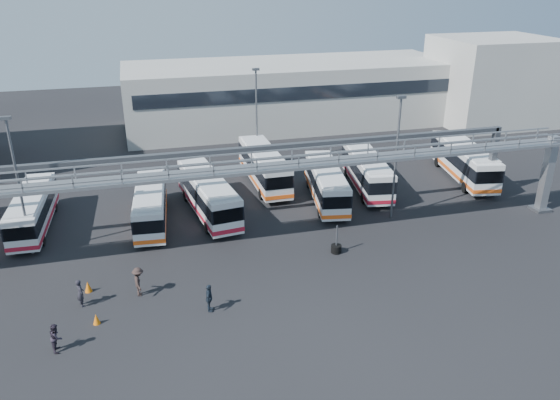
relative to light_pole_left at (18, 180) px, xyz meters
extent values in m
plane|color=black|center=(16.00, -8.00, -5.73)|extent=(140.00, 140.00, 0.00)
cube|color=gray|center=(41.00, -3.00, -2.43)|extent=(0.70, 0.70, 6.60)
cube|color=#4C4F54|center=(41.00, -3.00, -5.60)|extent=(1.40, 1.40, 0.25)
cube|color=gray|center=(16.00, -3.00, 0.37)|extent=(50.00, 1.80, 0.22)
cube|color=gray|center=(16.00, -3.85, 1.32)|extent=(50.00, 0.10, 0.10)
cube|color=gray|center=(16.00, -2.15, 1.32)|extent=(50.00, 0.10, 0.10)
cube|color=#4C4F54|center=(16.00, 1.00, 0.57)|extent=(45.00, 0.50, 0.35)
cube|color=#9E9E99|center=(28.00, 30.00, -1.73)|extent=(42.00, 14.00, 8.00)
cube|color=#B2B2AD|center=(54.00, 24.00, -0.23)|extent=(14.00, 12.00, 11.00)
cylinder|color=#4C4F54|center=(0.00, 0.00, -0.73)|extent=(0.18, 0.18, 10.00)
cube|color=#4C4F54|center=(0.00, 0.00, 4.37)|extent=(0.70, 0.35, 0.22)
cylinder|color=#4C4F54|center=(28.00, -1.00, -0.73)|extent=(0.18, 0.18, 10.00)
cube|color=#4C4F54|center=(28.00, -1.00, 4.37)|extent=(0.70, 0.35, 0.22)
cylinder|color=#4C4F54|center=(20.00, 14.00, -0.73)|extent=(0.18, 0.18, 10.00)
cube|color=#4C4F54|center=(20.00, 14.00, 4.37)|extent=(0.70, 0.35, 0.22)
cube|color=silver|center=(-0.31, 4.37, -4.07)|extent=(2.62, 10.07, 2.50)
cube|color=black|center=(-0.31, 4.37, -3.77)|extent=(2.68, 10.13, 1.00)
cube|color=#AF1529|center=(-0.31, 4.37, -4.96)|extent=(2.67, 10.12, 0.32)
cube|color=silver|center=(-0.31, 4.37, -2.75)|extent=(2.36, 9.06, 0.15)
cylinder|color=black|center=(-1.44, 1.21, -5.27)|extent=(0.30, 0.92, 0.91)
cylinder|color=black|center=(0.59, 1.14, -5.27)|extent=(0.30, 0.92, 0.91)
cylinder|color=black|center=(-1.21, 7.61, -5.27)|extent=(0.30, 0.92, 0.91)
cylinder|color=black|center=(0.82, 7.54, -5.27)|extent=(0.30, 0.92, 0.91)
cube|color=silver|center=(8.72, 3.09, -4.07)|extent=(3.06, 10.16, 2.50)
cube|color=black|center=(8.72, 3.09, -3.77)|extent=(3.13, 10.23, 1.00)
cube|color=#F15816|center=(8.72, 3.09, -4.95)|extent=(3.12, 10.21, 0.32)
cube|color=silver|center=(8.72, 3.09, -2.74)|extent=(2.76, 9.14, 0.15)
cylinder|color=black|center=(7.45, -0.02, -5.27)|extent=(0.34, 0.93, 0.91)
cylinder|color=black|center=(9.48, -0.18, -5.27)|extent=(0.34, 0.93, 0.91)
cylinder|color=black|center=(7.95, 6.37, -5.27)|extent=(0.34, 0.93, 0.91)
cylinder|color=black|center=(9.98, 6.21, -5.27)|extent=(0.34, 0.93, 0.91)
cube|color=silver|center=(13.44, 3.60, -3.91)|extent=(3.95, 11.20, 2.74)
cube|color=black|center=(13.44, 3.60, -3.59)|extent=(4.02, 11.26, 1.10)
cube|color=#AF1529|center=(13.44, 3.60, -4.88)|extent=(4.01, 11.25, 0.35)
cube|color=silver|center=(13.44, 3.60, -2.46)|extent=(3.56, 10.08, 0.16)
cylinder|color=black|center=(12.80, -0.03, -5.23)|extent=(0.43, 1.03, 1.00)
cylinder|color=black|center=(15.03, 0.27, -5.23)|extent=(0.43, 1.03, 1.00)
cylinder|color=black|center=(11.85, 6.92, -5.23)|extent=(0.43, 1.03, 1.00)
cylinder|color=black|center=(14.08, 7.22, -5.23)|extent=(0.43, 1.03, 1.00)
cube|color=silver|center=(19.56, 9.16, -3.87)|extent=(2.65, 11.22, 2.80)
cube|color=black|center=(19.56, 9.16, -3.54)|extent=(2.71, 11.28, 1.12)
cube|color=#F15816|center=(19.56, 9.16, -4.86)|extent=(2.70, 11.27, 0.36)
cube|color=silver|center=(19.56, 9.16, -2.39)|extent=(2.38, 10.09, 0.16)
cylinder|color=black|center=(18.44, 5.57, -5.22)|extent=(0.31, 1.02, 1.02)
cylinder|color=black|center=(20.75, 5.59, -5.22)|extent=(0.31, 1.02, 1.02)
cylinder|color=black|center=(18.38, 12.73, -5.22)|extent=(0.31, 1.02, 1.02)
cylinder|color=black|center=(20.68, 12.75, -5.22)|extent=(0.31, 1.02, 1.02)
cube|color=silver|center=(23.89, 3.71, -4.00)|extent=(4.09, 10.65, 2.60)
cube|color=black|center=(23.89, 3.71, -3.69)|extent=(4.16, 10.72, 1.04)
cube|color=#F15816|center=(23.89, 3.71, -4.92)|extent=(4.15, 10.71, 0.33)
cube|color=silver|center=(23.89, 3.71, -2.63)|extent=(3.68, 9.59, 0.15)
cylinder|color=black|center=(22.28, 0.61, -5.25)|extent=(0.44, 0.98, 0.95)
cylinder|color=black|center=(24.37, 0.25, -5.25)|extent=(0.44, 0.98, 0.95)
cylinder|color=black|center=(23.40, 7.17, -5.25)|extent=(0.44, 0.98, 0.95)
cylinder|color=black|center=(25.50, 6.81, -5.25)|extent=(0.44, 0.98, 0.95)
cube|color=silver|center=(28.56, 5.59, -3.96)|extent=(4.07, 10.89, 2.66)
cube|color=black|center=(28.56, 5.59, -3.65)|extent=(4.14, 10.96, 1.06)
cube|color=#AF1529|center=(28.56, 5.59, -4.91)|extent=(4.13, 10.94, 0.34)
cube|color=silver|center=(28.56, 5.59, -2.56)|extent=(3.66, 9.80, 0.15)
cylinder|color=black|center=(26.95, 2.40, -5.24)|extent=(0.44, 1.00, 0.97)
cylinder|color=black|center=(29.10, 2.05, -5.24)|extent=(0.44, 1.00, 0.97)
cylinder|color=black|center=(28.03, 9.12, -5.24)|extent=(0.44, 1.00, 0.97)
cylinder|color=black|center=(30.18, 8.78, -5.24)|extent=(0.44, 1.00, 0.97)
cube|color=silver|center=(38.77, 5.59, -3.85)|extent=(4.51, 11.60, 2.83)
cube|color=black|center=(38.77, 5.59, -3.51)|extent=(4.58, 11.67, 1.13)
cube|color=#F15816|center=(38.77, 5.59, -4.85)|extent=(4.57, 11.66, 0.36)
cube|color=silver|center=(38.77, 5.59, -2.35)|extent=(4.06, 10.44, 0.16)
cylinder|color=black|center=(36.99, 2.23, -5.21)|extent=(0.48, 1.07, 1.03)
cylinder|color=black|center=(39.29, 1.82, -5.21)|extent=(0.48, 1.07, 1.03)
cylinder|color=black|center=(38.26, 9.36, -5.21)|extent=(0.48, 1.07, 1.03)
cylinder|color=black|center=(40.56, 8.96, -5.21)|extent=(0.48, 1.07, 1.03)
imported|color=black|center=(3.92, -7.91, -4.82)|extent=(0.65, 0.77, 1.81)
imported|color=#251E2A|center=(2.93, -12.05, -4.89)|extent=(0.64, 0.82, 1.67)
imported|color=#312421|center=(7.41, -7.62, -4.75)|extent=(0.77, 1.29, 1.95)
imported|color=#1A232F|center=(11.44, -10.52, -4.83)|extent=(0.70, 1.14, 1.80)
cone|color=orange|center=(4.87, -10.11, -5.40)|extent=(0.43, 0.43, 0.66)
cone|color=orange|center=(4.22, -6.37, -5.36)|extent=(0.56, 0.56, 0.73)
cylinder|color=black|center=(21.43, -5.58, -5.62)|extent=(0.77, 0.77, 0.18)
cylinder|color=black|center=(21.43, -5.58, -5.42)|extent=(0.77, 0.77, 0.18)
cylinder|color=black|center=(21.43, -5.58, -5.22)|extent=(0.77, 0.77, 0.18)
cylinder|color=#4C4F54|center=(21.43, -5.58, -4.63)|extent=(0.11, 0.11, 2.19)
camera|label=1|loc=(8.35, -38.48, 13.45)|focal=35.00mm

